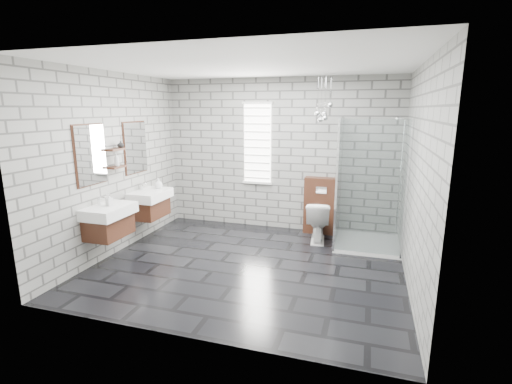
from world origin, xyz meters
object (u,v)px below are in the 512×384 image
at_px(shower_enclosure, 362,217).
at_px(toilet, 318,221).
at_px(vanity_left, 107,212).
at_px(vanity_right, 148,196).
at_px(cistern_panel, 321,206).

height_order(shower_enclosure, toilet, shower_enclosure).
bearing_deg(vanity_left, vanity_right, 90.00).
distance_m(vanity_left, toilet, 3.28).
relative_size(vanity_left, cistern_panel, 1.57).
bearing_deg(shower_enclosure, vanity_right, -168.98).
distance_m(vanity_left, vanity_right, 1.03).
relative_size(vanity_left, shower_enclosure, 0.77).
height_order(vanity_left, vanity_right, same).
height_order(vanity_right, shower_enclosure, shower_enclosure).
bearing_deg(shower_enclosure, cistern_panel, 143.59).
relative_size(vanity_right, toilet, 2.31).
xyz_separation_m(shower_enclosure, toilet, (-0.70, 0.11, -0.16)).
xyz_separation_m(vanity_right, cistern_panel, (2.71, 1.18, -0.26)).
height_order(cistern_panel, shower_enclosure, shower_enclosure).
distance_m(vanity_right, toilet, 2.85).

